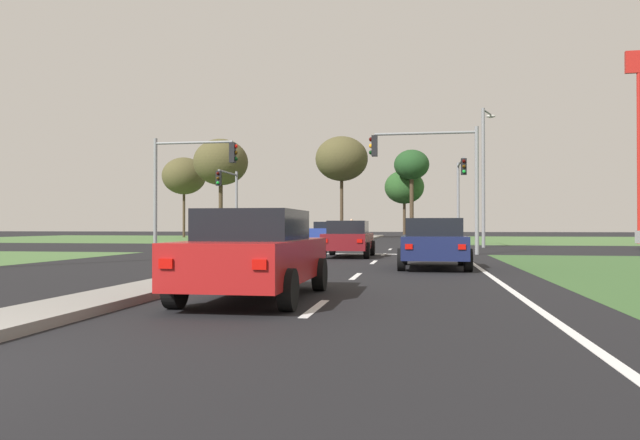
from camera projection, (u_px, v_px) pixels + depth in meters
name	position (u px, v px, depth m)	size (l,w,h in m)	color
ground_plane	(330.00, 248.00, 34.64)	(200.00, 200.00, 0.00)	black
grass_verge_far_left	(122.00, 238.00, 62.96)	(35.00, 35.00, 0.01)	#476B38
median_island_near	(224.00, 272.00, 15.89)	(1.20, 22.00, 0.14)	gray
median_island_far	(367.00, 238.00, 59.30)	(1.20, 36.00, 0.14)	gray
lane_dash_near	(315.00, 308.00, 9.26)	(0.14, 2.00, 0.01)	silver
lane_dash_second	(356.00, 276.00, 15.18)	(0.14, 2.00, 0.01)	silver
lane_dash_third	(374.00, 262.00, 21.10)	(0.14, 2.00, 0.01)	silver
lane_dash_fourth	(384.00, 254.00, 27.02)	(0.14, 2.00, 0.01)	silver
lane_dash_fifth	(390.00, 249.00, 32.94)	(0.14, 2.00, 0.01)	silver
edge_line_right	(488.00, 274.00, 15.76)	(0.14, 24.00, 0.01)	silver
stop_bar_near	(391.00, 254.00, 27.11)	(6.40, 0.50, 0.01)	silver
crosswalk_bar_near	(190.00, 251.00, 30.55)	(0.70, 2.80, 0.01)	silver
crosswalk_bar_second	(211.00, 251.00, 30.36)	(0.70, 2.80, 0.01)	silver
crosswalk_bar_third	(233.00, 251.00, 30.17)	(0.70, 2.80, 0.01)	silver
crosswalk_bar_fourth	(256.00, 252.00, 29.99)	(0.70, 2.80, 0.01)	silver
crosswalk_bar_fifth	(278.00, 252.00, 29.80)	(0.70, 2.80, 0.01)	silver
crosswalk_bar_sixth	(301.00, 252.00, 29.61)	(0.70, 2.80, 0.01)	silver
car_maroon_near	(349.00, 238.00, 24.84)	(1.95, 4.15, 1.48)	maroon
car_red_second	(256.00, 253.00, 10.49)	(1.98, 4.54, 1.54)	#A31919
car_navy_third	(433.00, 243.00, 18.21)	(2.06, 4.24, 1.50)	#161E47
car_white_fourth	(336.00, 231.00, 54.35)	(2.01, 4.35, 1.58)	silver
car_blue_fifth	(325.00, 232.00, 48.33)	(2.02, 4.37, 1.61)	navy
traffic_signal_far_right	(460.00, 185.00, 37.91)	(0.32, 5.55, 5.47)	gray
traffic_signal_near_left	(185.00, 174.00, 29.15)	(4.25, 0.32, 5.54)	gray
traffic_signal_far_left	(230.00, 193.00, 40.88)	(0.32, 4.17, 5.10)	gray
traffic_signal_near_right	(437.00, 167.00, 27.21)	(4.90, 0.32, 5.71)	gray
street_lamp_second	(484.00, 169.00, 35.82)	(1.01, 1.95, 8.24)	gray
pedestrian_at_median	(352.00, 228.00, 45.05)	(0.34, 0.34, 1.67)	#4C4C4C
fastfood_pole_sign	(639.00, 106.00, 43.41)	(1.80, 0.40, 13.87)	red
treeline_near	(184.00, 176.00, 68.55)	(4.93, 4.93, 9.05)	#423323
treeline_second	(221.00, 162.00, 62.01)	(5.58, 5.58, 10.21)	#423323
treeline_third	(342.00, 159.00, 64.22)	(5.58, 5.58, 10.80)	#423323
treeline_fourth	(412.00, 166.00, 61.29)	(3.56, 3.56, 9.02)	#423323
treeline_fifth	(404.00, 187.00, 64.09)	(4.18, 4.18, 7.19)	#423323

